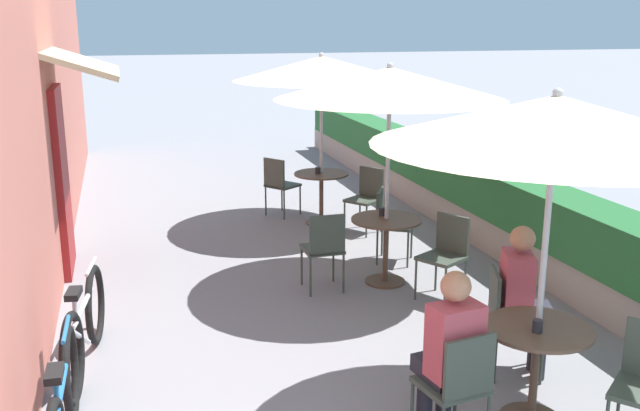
% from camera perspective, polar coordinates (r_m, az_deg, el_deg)
% --- Properties ---
extents(cafe_facade_wall, '(0.98, 14.16, 4.20)m').
position_cam_1_polar(cafe_facade_wall, '(8.95, -21.24, 9.10)').
color(cafe_facade_wall, '#C66B5B').
rests_on(cafe_facade_wall, ground_plane).
extents(planter_hedge, '(0.60, 13.16, 1.01)m').
position_cam_1_polar(planter_hedge, '(10.24, 10.59, 1.59)').
color(planter_hedge, gray).
rests_on(planter_hedge, ground_plane).
extents(patio_table_near, '(0.76, 0.76, 0.73)m').
position_cam_1_polar(patio_table_near, '(5.33, 16.90, -11.29)').
color(patio_table_near, brown).
rests_on(patio_table_near, ground_plane).
extents(patio_umbrella_near, '(2.41, 2.41, 2.38)m').
position_cam_1_polar(patio_umbrella_near, '(4.87, 18.33, 6.47)').
color(patio_umbrella_near, '#B7B7BC').
rests_on(patio_umbrella_near, ground_plane).
extents(cafe_chair_near_left, '(0.51, 0.51, 0.87)m').
position_cam_1_polar(cafe_chair_near_left, '(5.97, 14.75, -8.37)').
color(cafe_chair_near_left, '#384238').
rests_on(cafe_chair_near_left, ground_plane).
extents(seated_patron_near_left, '(0.49, 0.44, 1.25)m').
position_cam_1_polar(seated_patron_near_left, '(5.93, 15.93, -6.85)').
color(seated_patron_near_left, '#23232D').
rests_on(seated_patron_near_left, ground_plane).
extents(cafe_chair_near_right, '(0.46, 0.46, 0.87)m').
position_cam_1_polar(cafe_chair_near_right, '(4.87, 10.99, -13.64)').
color(cafe_chair_near_right, '#384238').
rests_on(cafe_chair_near_right, ground_plane).
extents(seated_patron_near_right, '(0.38, 0.45, 1.25)m').
position_cam_1_polar(seated_patron_near_right, '(4.87, 10.30, -11.33)').
color(seated_patron_near_right, '#23232D').
rests_on(seated_patron_near_right, ground_plane).
extents(coffee_cup_near, '(0.07, 0.07, 0.09)m').
position_cam_1_polar(coffee_cup_near, '(5.15, 17.00, -9.21)').
color(coffee_cup_near, '#232328').
rests_on(coffee_cup_near, patio_table_near).
extents(patio_table_mid, '(0.76, 0.76, 0.73)m').
position_cam_1_polar(patio_table_mid, '(7.76, 5.31, -2.50)').
color(patio_table_mid, brown).
rests_on(patio_table_mid, ground_plane).
extents(patio_umbrella_mid, '(2.41, 2.41, 2.38)m').
position_cam_1_polar(patio_umbrella_mid, '(7.44, 5.61, 9.70)').
color(patio_umbrella_mid, '#B7B7BC').
rests_on(patio_umbrella_mid, ground_plane).
extents(cafe_chair_mid_left, '(0.55, 0.55, 0.87)m').
position_cam_1_polar(cafe_chair_mid_left, '(7.42, 10.04, -3.54)').
color(cafe_chair_mid_left, '#384238').
rests_on(cafe_chair_mid_left, ground_plane).
extents(cafe_chair_mid_right, '(0.55, 0.55, 0.87)m').
position_cam_1_polar(cafe_chair_mid_right, '(8.45, 5.53, -1.12)').
color(cafe_chair_mid_right, '#384238').
rests_on(cafe_chair_mid_right, ground_plane).
extents(cafe_chair_mid_back, '(0.40, 0.40, 0.87)m').
position_cam_1_polar(cafe_chair_mid_back, '(7.46, 0.35, -3.19)').
color(cafe_chair_mid_back, '#384238').
rests_on(cafe_chair_mid_back, ground_plane).
extents(coffee_cup_mid, '(0.07, 0.07, 0.09)m').
position_cam_1_polar(coffee_cup_mid, '(7.80, 4.99, -0.49)').
color(coffee_cup_mid, '#232328').
rests_on(coffee_cup_mid, patio_table_mid).
extents(patio_table_far, '(0.76, 0.76, 0.73)m').
position_cam_1_polar(patio_table_far, '(10.00, 0.11, 1.47)').
color(patio_table_far, brown).
rests_on(patio_table_far, ground_plane).
extents(patio_umbrella_far, '(2.41, 2.41, 2.38)m').
position_cam_1_polar(patio_umbrella_far, '(9.76, 0.11, 10.92)').
color(patio_umbrella_far, '#B7B7BC').
rests_on(patio_umbrella_far, ground_plane).
extents(cafe_chair_far_left, '(0.56, 0.56, 0.87)m').
position_cam_1_polar(cafe_chair_far_left, '(9.65, 3.75, 0.90)').
color(cafe_chair_far_left, '#384238').
rests_on(cafe_chair_far_left, ground_plane).
extents(cafe_chair_far_right, '(0.56, 0.56, 0.87)m').
position_cam_1_polar(cafe_chair_far_right, '(10.40, -3.28, 1.91)').
color(cafe_chair_far_right, '#384238').
rests_on(cafe_chair_far_right, ground_plane).
extents(coffee_cup_far, '(0.07, 0.07, 0.09)m').
position_cam_1_polar(coffee_cup_far, '(9.91, -0.19, 2.82)').
color(coffee_cup_far, '#232328').
rests_on(coffee_cup_far, patio_table_far).
extents(bicycle_leaning, '(0.11, 1.73, 0.77)m').
position_cam_1_polar(bicycle_leaning, '(5.09, -19.78, -15.02)').
color(bicycle_leaning, black).
rests_on(bicycle_leaning, ground_plane).
extents(bicycle_second, '(0.29, 1.75, 0.81)m').
position_cam_1_polar(bicycle_second, '(6.19, -18.33, -9.28)').
color(bicycle_second, black).
rests_on(bicycle_second, ground_plane).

